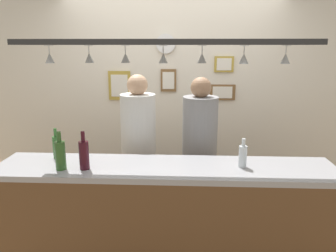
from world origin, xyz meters
TOP-DOWN VIEW (x-y plane):
  - back_wall at (0.00, 1.10)m, footprint 4.40×0.06m
  - bar_counter at (0.00, -0.51)m, footprint 2.70×0.55m
  - overhead_glass_rack at (0.00, -0.30)m, footprint 2.20×0.36m
  - hanging_wineglass_far_left at (-0.87, -0.33)m, footprint 0.07×0.07m
  - hanging_wineglass_left at (-0.59, -0.25)m, footprint 0.07×0.07m
  - hanging_wineglass_center_left at (-0.31, -0.24)m, footprint 0.07×0.07m
  - hanging_wineglass_center at (-0.02, -0.29)m, footprint 0.07×0.07m
  - hanging_wineglass_center_right at (0.27, -0.26)m, footprint 0.07×0.07m
  - hanging_wineglass_right at (0.57, -0.34)m, footprint 0.07×0.07m
  - hanging_wineglass_far_right at (0.88, -0.31)m, footprint 0.07×0.07m
  - person_left_white_patterned_shirt at (-0.30, 0.30)m, footprint 0.34×0.34m
  - person_middle_grey_shirt at (0.30, 0.30)m, footprint 0.34×0.34m
  - bottle_wine_dark_red at (-0.62, -0.45)m, footprint 0.08×0.08m
  - bottle_soda_clear at (0.61, -0.34)m, footprint 0.06×0.06m
  - bottle_champagne_green at (-0.79, -0.46)m, footprint 0.08×0.08m
  - bottle_beer_green_import at (-0.92, -0.21)m, footprint 0.06×0.06m
  - picture_frame_upper_small at (0.60, 1.06)m, footprint 0.22×0.02m
  - picture_frame_caricature at (-0.62, 1.06)m, footprint 0.26×0.02m
  - picture_frame_lower_pair at (0.59, 1.06)m, footprint 0.30×0.02m
  - picture_frame_crest at (-0.04, 1.06)m, footprint 0.18×0.02m
  - wall_clock at (-0.07, 1.05)m, footprint 0.22×0.03m

SIDE VIEW (x-z plane):
  - bar_counter at x=0.00m, z-range 0.18..1.21m
  - person_middle_grey_shirt at x=0.30m, z-range 0.17..1.85m
  - person_left_white_patterned_shirt at x=-0.30m, z-range 0.18..1.87m
  - bottle_soda_clear at x=0.61m, z-range 1.01..1.24m
  - bottle_beer_green_import at x=-0.92m, z-range 1.01..1.27m
  - bottle_wine_dark_red at x=-0.62m, z-range 1.00..1.30m
  - bottle_champagne_green at x=-0.79m, z-range 1.00..1.30m
  - back_wall at x=0.00m, z-range 0.00..2.60m
  - picture_frame_lower_pair at x=0.59m, z-range 1.34..1.52m
  - picture_frame_caricature at x=-0.62m, z-range 1.33..1.67m
  - picture_frame_crest at x=-0.04m, z-range 1.43..1.69m
  - picture_frame_upper_small at x=0.60m, z-range 1.66..1.84m
  - hanging_wineglass_far_left at x=-0.87m, z-range 1.81..1.94m
  - hanging_wineglass_left at x=-0.59m, z-range 1.81..1.94m
  - hanging_wineglass_center_left at x=-0.31m, z-range 1.81..1.94m
  - hanging_wineglass_center at x=-0.02m, z-range 1.81..1.94m
  - hanging_wineglass_center_right at x=0.27m, z-range 1.81..1.94m
  - hanging_wineglass_right at x=0.57m, z-range 1.81..1.94m
  - hanging_wineglass_far_right at x=0.88m, z-range 1.81..1.94m
  - wall_clock at x=-0.07m, z-range 1.87..2.09m
  - overhead_glass_rack at x=0.00m, z-range 1.96..2.00m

